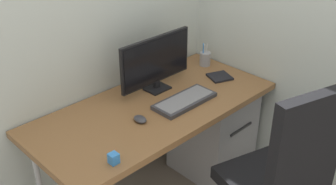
{
  "coord_description": "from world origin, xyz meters",
  "views": [
    {
      "loc": [
        -1.48,
        -1.64,
        2.05
      ],
      "look_at": [
        0.05,
        -0.07,
        0.85
      ],
      "focal_mm": 43.83,
      "sensor_mm": 36.0,
      "label": 1
    }
  ],
  "objects_px": {
    "pen_holder": "(205,59)",
    "notebook": "(220,77)",
    "mouse": "(140,119)",
    "office_chair": "(284,171)",
    "keyboard": "(185,101)",
    "desk_clamp_accessory": "(114,158)",
    "filing_cabinet": "(212,131)",
    "monitor": "(156,61)"
  },
  "relations": [
    {
      "from": "filing_cabinet",
      "to": "notebook",
      "type": "xyz_separation_m",
      "value": [
        0.06,
        0.01,
        0.43
      ]
    },
    {
      "from": "filing_cabinet",
      "to": "mouse",
      "type": "height_order",
      "value": "mouse"
    },
    {
      "from": "mouse",
      "to": "keyboard",
      "type": "bearing_deg",
      "value": -1.45
    },
    {
      "from": "keyboard",
      "to": "mouse",
      "type": "bearing_deg",
      "value": 174.91
    },
    {
      "from": "monitor",
      "to": "mouse",
      "type": "relative_size",
      "value": 6.19
    },
    {
      "from": "pen_holder",
      "to": "notebook",
      "type": "xyz_separation_m",
      "value": [
        -0.09,
        -0.21,
        -0.04
      ]
    },
    {
      "from": "monitor",
      "to": "mouse",
      "type": "xyz_separation_m",
      "value": [
        -0.35,
        -0.23,
        -0.19
      ]
    },
    {
      "from": "filing_cabinet",
      "to": "pen_holder",
      "type": "bearing_deg",
      "value": 56.75
    },
    {
      "from": "monitor",
      "to": "pen_holder",
      "type": "distance_m",
      "value": 0.54
    },
    {
      "from": "filing_cabinet",
      "to": "keyboard",
      "type": "xyz_separation_m",
      "value": [
        -0.37,
        -0.06,
        0.43
      ]
    },
    {
      "from": "monitor",
      "to": "mouse",
      "type": "bearing_deg",
      "value": -146.22
    },
    {
      "from": "keyboard",
      "to": "office_chair",
      "type": "bearing_deg",
      "value": -85.13
    },
    {
      "from": "notebook",
      "to": "keyboard",
      "type": "bearing_deg",
      "value": -148.98
    },
    {
      "from": "mouse",
      "to": "office_chair",
      "type": "bearing_deg",
      "value": -57.49
    },
    {
      "from": "keyboard",
      "to": "mouse",
      "type": "distance_m",
      "value": 0.35
    },
    {
      "from": "notebook",
      "to": "desk_clamp_accessory",
      "type": "xyz_separation_m",
      "value": [
        -1.12,
        -0.24,
        0.02
      ]
    },
    {
      "from": "filing_cabinet",
      "to": "keyboard",
      "type": "relative_size",
      "value": 1.59
    },
    {
      "from": "keyboard",
      "to": "notebook",
      "type": "distance_m",
      "value": 0.44
    },
    {
      "from": "filing_cabinet",
      "to": "notebook",
      "type": "height_order",
      "value": "notebook"
    },
    {
      "from": "monitor",
      "to": "pen_holder",
      "type": "bearing_deg",
      "value": 2.59
    },
    {
      "from": "pen_holder",
      "to": "filing_cabinet",
      "type": "bearing_deg",
      "value": -123.25
    },
    {
      "from": "keyboard",
      "to": "desk_clamp_accessory",
      "type": "bearing_deg",
      "value": -166.3
    },
    {
      "from": "mouse",
      "to": "pen_holder",
      "type": "bearing_deg",
      "value": 20.06
    },
    {
      "from": "office_chair",
      "to": "keyboard",
      "type": "height_order",
      "value": "office_chair"
    },
    {
      "from": "notebook",
      "to": "desk_clamp_accessory",
      "type": "bearing_deg",
      "value": -146.23
    },
    {
      "from": "monitor",
      "to": "keyboard",
      "type": "xyz_separation_m",
      "value": [
        -0.0,
        -0.26,
        -0.19
      ]
    },
    {
      "from": "notebook",
      "to": "filing_cabinet",
      "type": "bearing_deg",
      "value": -152.28
    },
    {
      "from": "pen_holder",
      "to": "notebook",
      "type": "relative_size",
      "value": 1.2
    },
    {
      "from": "office_chair",
      "to": "desk_clamp_accessory",
      "type": "distance_m",
      "value": 0.94
    },
    {
      "from": "keyboard",
      "to": "mouse",
      "type": "xyz_separation_m",
      "value": [
        -0.34,
        0.03,
        0.0
      ]
    },
    {
      "from": "mouse",
      "to": "pen_holder",
      "type": "relative_size",
      "value": 0.52
    },
    {
      "from": "filing_cabinet",
      "to": "mouse",
      "type": "distance_m",
      "value": 0.84
    },
    {
      "from": "filing_cabinet",
      "to": "monitor",
      "type": "relative_size",
      "value": 1.18
    },
    {
      "from": "filing_cabinet",
      "to": "pen_holder",
      "type": "height_order",
      "value": "pen_holder"
    },
    {
      "from": "keyboard",
      "to": "pen_holder",
      "type": "relative_size",
      "value": 2.39
    },
    {
      "from": "office_chair",
      "to": "filing_cabinet",
      "type": "height_order",
      "value": "office_chair"
    },
    {
      "from": "monitor",
      "to": "office_chair",
      "type": "bearing_deg",
      "value": -86.49
    },
    {
      "from": "desk_clamp_accessory",
      "to": "office_chair",
      "type": "bearing_deg",
      "value": -35.43
    },
    {
      "from": "office_chair",
      "to": "pen_holder",
      "type": "bearing_deg",
      "value": 65.11
    },
    {
      "from": "keyboard",
      "to": "desk_clamp_accessory",
      "type": "xyz_separation_m",
      "value": [
        -0.69,
        -0.17,
        0.01
      ]
    },
    {
      "from": "office_chair",
      "to": "mouse",
      "type": "height_order",
      "value": "office_chair"
    },
    {
      "from": "office_chair",
      "to": "pen_holder",
      "type": "distance_m",
      "value": 1.11
    }
  ]
}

